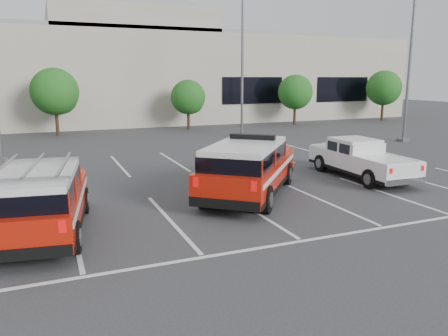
% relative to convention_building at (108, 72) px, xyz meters
% --- Properties ---
extents(ground, '(120.00, 120.00, 0.00)m').
position_rel_convention_building_xyz_m(ground, '(-0.18, -31.86, -4.72)').
color(ground, '#313134').
rests_on(ground, ground).
extents(stall_markings, '(23.00, 15.00, 0.01)m').
position_rel_convention_building_xyz_m(stall_markings, '(-0.18, -27.36, -4.71)').
color(stall_markings, silver).
rests_on(stall_markings, ground).
extents(convention_building, '(60.00, 16.99, 13.20)m').
position_rel_convention_building_xyz_m(convention_building, '(0.00, 0.00, 0.00)').
color(convention_building, '#B9AF9C').
rests_on(convention_building, ground).
extents(tree_mid_left, '(3.37, 3.37, 4.85)m').
position_rel_convention_building_xyz_m(tree_mid_left, '(-5.09, -9.82, -1.68)').
color(tree_mid_left, '#3F2B19').
rests_on(tree_mid_left, ground).
extents(tree_mid_right, '(2.77, 2.77, 3.99)m').
position_rel_convention_building_xyz_m(tree_mid_right, '(4.91, -9.82, -2.22)').
color(tree_mid_right, '#3F2B19').
rests_on(tree_mid_right, ground).
extents(tree_right, '(3.07, 3.07, 4.42)m').
position_rel_convention_building_xyz_m(tree_right, '(14.91, -9.82, -1.95)').
color(tree_right, '#3F2B19').
rests_on(tree_right, ground).
extents(tree_far_right, '(3.37, 3.37, 4.85)m').
position_rel_convention_building_xyz_m(tree_far_right, '(24.91, -9.82, -1.68)').
color(tree_far_right, '#3F2B19').
rests_on(tree_far_right, ground).
extents(light_pole_mid, '(0.90, 0.60, 10.24)m').
position_rel_convention_building_xyz_m(light_pole_mid, '(6.82, -15.86, 0.47)').
color(light_pole_mid, '#59595E').
rests_on(light_pole_mid, ground).
extents(light_pole_right, '(0.90, 0.60, 10.24)m').
position_rel_convention_building_xyz_m(light_pole_right, '(15.82, -21.86, 0.47)').
color(light_pole_right, '#59595E').
rests_on(light_pole_right, ground).
extents(fire_chief_suv, '(5.59, 6.07, 2.14)m').
position_rel_convention_building_xyz_m(fire_chief_suv, '(0.46, -30.18, -3.85)').
color(fire_chief_suv, '#AA1608').
rests_on(fire_chief_suv, ground).
extents(white_pickup, '(1.98, 5.29, 1.60)m').
position_rel_convention_building_xyz_m(white_pickup, '(6.04, -29.35, -4.08)').
color(white_pickup, silver).
rests_on(white_pickup, ground).
extents(ladder_suv, '(2.78, 5.40, 2.03)m').
position_rel_convention_building_xyz_m(ladder_suv, '(-6.34, -31.67, -3.91)').
color(ladder_suv, '#AA1608').
rests_on(ladder_suv, ground).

